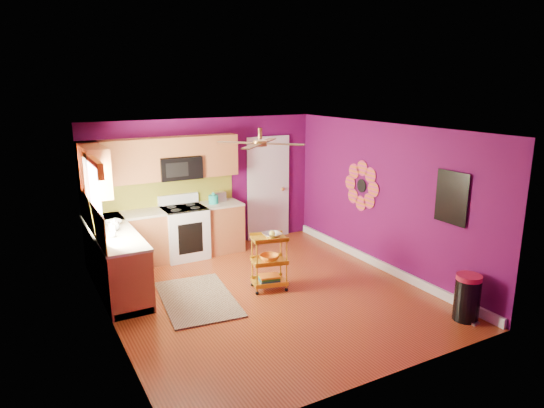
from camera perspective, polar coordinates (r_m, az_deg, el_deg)
ground at (r=7.51m, az=-0.59°, el=-10.56°), size 5.00×5.00×0.00m
room_envelope at (r=7.00m, az=-0.43°, el=1.73°), size 4.54×5.04×2.52m
lower_cabinets at (r=8.49m, az=-14.57°, el=-4.89°), size 2.81×2.31×0.94m
electric_range at (r=9.01m, az=-10.26°, el=-3.23°), size 0.76×0.66×1.13m
upper_cabinetry at (r=8.53m, az=-15.06°, el=4.63°), size 2.80×2.30×1.26m
left_window at (r=7.27m, az=-20.33°, el=2.15°), size 0.08×1.35×1.08m
panel_door at (r=9.86m, az=-0.45°, el=1.76°), size 0.95×0.11×2.15m
right_wall_art at (r=8.05m, az=14.70°, el=1.52°), size 0.04×2.74×1.04m
ceiling_fan at (r=7.05m, az=-1.41°, el=7.24°), size 1.01×1.01×0.26m
shag_rug at (r=7.42m, az=-8.74°, el=-10.95°), size 1.19×1.75×0.02m
rolling_cart at (r=7.51m, az=-0.28°, el=-6.55°), size 0.60×0.49×0.94m
trash_can at (r=7.14m, az=21.98°, el=-10.17°), size 0.39×0.40×0.65m
teal_kettle at (r=9.07m, az=-6.91°, el=0.56°), size 0.18×0.18×0.21m
toaster at (r=9.26m, az=-6.20°, el=0.89°), size 0.22×0.15×0.18m
soap_bottle_a at (r=7.65m, az=-18.34°, el=-2.55°), size 0.08×0.09×0.19m
soap_bottle_b at (r=7.76m, az=-18.04°, el=-2.30°), size 0.15×0.15×0.19m
counter_dish at (r=8.09m, az=-18.16°, el=-2.11°), size 0.26×0.26×0.06m
counter_cup at (r=7.44m, az=-18.28°, el=-3.42°), size 0.11×0.11×0.09m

